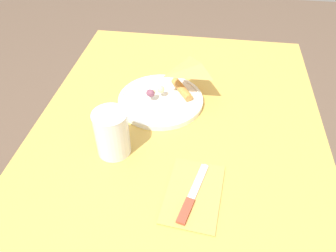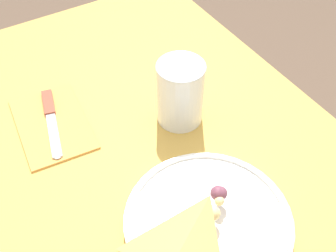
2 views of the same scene
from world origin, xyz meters
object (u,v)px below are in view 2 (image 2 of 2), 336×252
(milk_glass, at_px, (180,95))
(plate_pizza, at_px, (208,221))
(dining_table, at_px, (136,222))
(butter_knife, at_px, (51,119))
(napkin_folded, at_px, (52,124))

(milk_glass, bearing_deg, plate_pizza, -21.97)
(dining_table, bearing_deg, milk_glass, 122.41)
(milk_glass, distance_m, butter_knife, 0.24)
(dining_table, distance_m, plate_pizza, 0.18)
(dining_table, height_order, milk_glass, milk_glass)
(plate_pizza, bearing_deg, napkin_folded, -158.67)
(napkin_folded, bearing_deg, dining_table, 17.02)
(milk_glass, height_order, napkin_folded, milk_glass)
(napkin_folded, bearing_deg, plate_pizza, 21.33)
(dining_table, relative_size, butter_knife, 6.31)
(milk_glass, distance_m, napkin_folded, 0.24)
(plate_pizza, relative_size, butter_knife, 1.45)
(plate_pizza, bearing_deg, dining_table, -152.00)
(plate_pizza, xyz_separation_m, napkin_folded, (-0.32, -0.12, -0.01))
(butter_knife, bearing_deg, milk_glass, 75.55)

